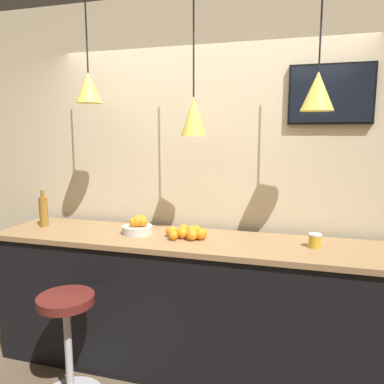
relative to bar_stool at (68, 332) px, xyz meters
name	(u,v)px	position (x,y,z in m)	size (l,w,h in m)	color
back_wall	(206,177)	(0.70, 1.01, 0.96)	(8.00, 0.06, 2.90)	beige
service_counter	(192,304)	(0.70, 0.57, 0.03)	(3.08, 0.65, 1.04)	black
bar_stool	(68,332)	(0.00, 0.00, 0.00)	(0.44, 0.44, 0.75)	#B7B7BC
fruit_bowl	(138,226)	(0.26, 0.59, 0.60)	(0.23, 0.23, 0.15)	beige
orange_pile	(189,233)	(0.67, 0.59, 0.58)	(0.32, 0.26, 0.09)	orange
juice_bottle	(44,211)	(-0.59, 0.60, 0.67)	(0.07, 0.07, 0.31)	olive
spread_jar	(315,241)	(1.57, 0.60, 0.59)	(0.09, 0.09, 0.10)	gold
pendant_lamp_left	(89,88)	(-0.13, 0.61, 1.66)	(0.20, 0.20, 0.76)	black
pendant_lamp_middle	(194,116)	(0.70, 0.61, 1.44)	(0.19, 0.19, 1.01)	black
pendant_lamp_right	(318,91)	(1.54, 0.61, 1.59)	(0.22, 0.22, 0.85)	black
mounted_tv	(331,94)	(1.64, 0.95, 1.59)	(0.60, 0.04, 0.43)	black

